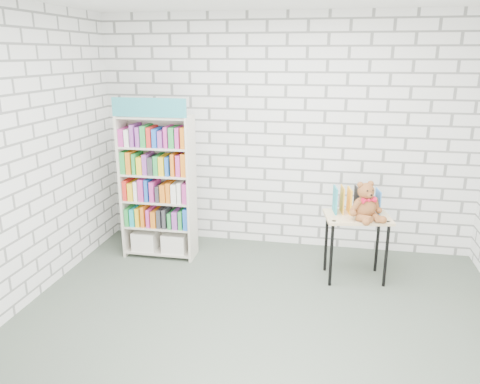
# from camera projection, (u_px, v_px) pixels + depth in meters

# --- Properties ---
(ground) EXTENTS (4.50, 4.50, 0.00)m
(ground) POSITION_uv_depth(u_px,v_px,m) (258.00, 329.00, 4.12)
(ground) COLOR #455043
(ground) RESTS_ON ground
(room_shell) EXTENTS (4.52, 4.02, 2.81)m
(room_shell) POSITION_uv_depth(u_px,v_px,m) (260.00, 127.00, 3.61)
(room_shell) COLOR silver
(room_shell) RESTS_ON ground
(bookshelf) EXTENTS (0.84, 0.33, 1.88)m
(bookshelf) POSITION_uv_depth(u_px,v_px,m) (158.00, 186.00, 5.41)
(bookshelf) COLOR beige
(bookshelf) RESTS_ON ground
(display_table) EXTENTS (0.73, 0.56, 0.71)m
(display_table) POSITION_uv_depth(u_px,v_px,m) (357.00, 225.00, 4.88)
(display_table) COLOR tan
(display_table) RESTS_ON ground
(table_books) EXTENTS (0.49, 0.27, 0.27)m
(table_books) POSITION_uv_depth(u_px,v_px,m) (356.00, 200.00, 4.92)
(table_books) COLOR teal
(table_books) RESTS_ON display_table
(teddy_bear) EXTENTS (0.37, 0.36, 0.39)m
(teddy_bear) POSITION_uv_depth(u_px,v_px,m) (366.00, 204.00, 4.71)
(teddy_bear) COLOR brown
(teddy_bear) RESTS_ON display_table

